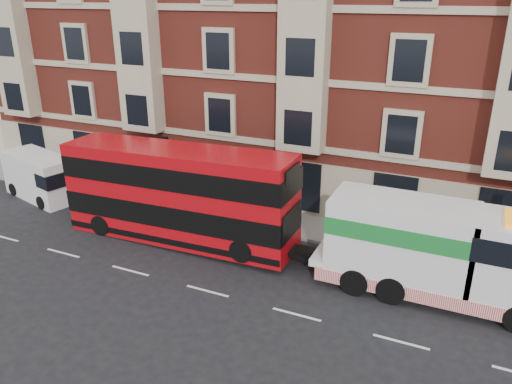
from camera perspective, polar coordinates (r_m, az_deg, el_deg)
ground at (r=21.55m, az=-5.57°, el=-11.21°), size 120.00×120.00×0.00m
sidewalk at (r=27.41m, az=2.19°, el=-3.31°), size 90.00×3.00×0.15m
victorian_terrace at (r=31.80m, az=8.79°, el=18.62°), size 45.00×12.00×20.40m
lamp_post_west at (r=28.06m, az=-10.18°, el=2.69°), size 0.35×0.15×4.35m
double_decker_bus at (r=24.78m, az=-8.89°, el=-0.13°), size 11.92×2.74×4.83m
tow_truck at (r=21.38m, az=19.67°, el=-6.24°), size 9.55×2.82×3.98m
box_van at (r=32.98m, az=-23.43°, el=1.61°), size 5.54×3.34×2.69m
pedestrian at (r=34.43m, az=-19.69°, el=2.40°), size 0.66×0.46×1.72m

